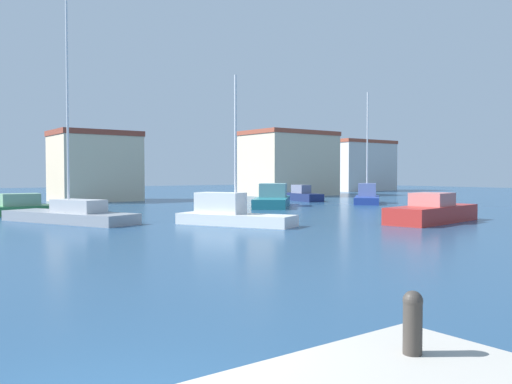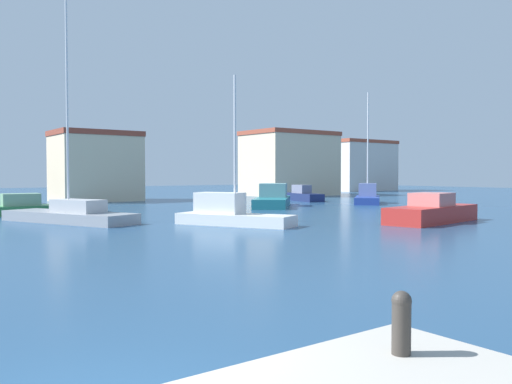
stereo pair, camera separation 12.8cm
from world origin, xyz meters
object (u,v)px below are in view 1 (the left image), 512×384
sailboat_white_near_pier (230,213)px  sailboat_blue_behind_lamppost (367,196)px  sailboat_grey_mid_harbor (71,213)px  motorboat_teal_inner_mooring (273,198)px  mooring_bollard (413,320)px  motorboat_green_far_left (36,208)px  motorboat_red_far_right (432,212)px  motorboat_navy_distant_north (302,195)px

sailboat_white_near_pier → sailboat_blue_behind_lamppost: 22.86m
sailboat_grey_mid_harbor → motorboat_teal_inner_mooring: bearing=14.3°
mooring_bollard → sailboat_white_near_pier: (10.83, 19.21, -0.58)m
mooring_bollard → motorboat_green_far_left: mooring_bollard is taller
sailboat_blue_behind_lamppost → motorboat_red_far_right: bearing=-127.9°
sailboat_white_near_pier → motorboat_navy_distant_north: size_ratio=1.31×
mooring_bollard → motorboat_teal_inner_mooring: (22.15, 29.97, -0.55)m
sailboat_grey_mid_harbor → motorboat_green_far_left: bearing=90.0°
mooring_bollard → motorboat_red_far_right: motorboat_red_far_right is taller
motorboat_teal_inner_mooring → sailboat_blue_behind_lamppost: bearing=-8.5°
motorboat_red_far_right → motorboat_teal_inner_mooring: bearing=83.7°
sailboat_blue_behind_lamppost → sailboat_grey_mid_harbor: bearing=-173.6°
mooring_bollard → motorboat_red_far_right: bearing=34.4°
motorboat_navy_distant_north → motorboat_teal_inner_mooring: motorboat_teal_inner_mooring is taller
motorboat_teal_inner_mooring → sailboat_grey_mid_harbor: bearing=-165.7°
sailboat_grey_mid_harbor → sailboat_white_near_pier: (6.06, -6.31, 0.13)m
mooring_bollard → motorboat_green_far_left: (4.77, 32.57, -0.76)m
motorboat_red_far_right → motorboat_teal_inner_mooring: motorboat_teal_inner_mooring is taller
motorboat_navy_distant_north → sailboat_blue_behind_lamppost: 6.90m
motorboat_navy_distant_north → sailboat_grey_mid_harbor: bearing=-159.0°
motorboat_navy_distant_north → motorboat_green_far_left: 25.37m
sailboat_blue_behind_lamppost → motorboat_teal_inner_mooring: 9.66m
sailboat_grey_mid_harbor → motorboat_navy_distant_north: sailboat_grey_mid_harbor is taller
sailboat_grey_mid_harbor → motorboat_navy_distant_north: bearing=21.0°
sailboat_white_near_pier → motorboat_navy_distant_north: bearing=39.9°
motorboat_green_far_left → sailboat_grey_mid_harbor: bearing=-90.0°
mooring_bollard → sailboat_white_near_pier: 22.06m
sailboat_grey_mid_harbor → motorboat_red_far_right: (15.61, -11.57, 0.09)m
sailboat_grey_mid_harbor → motorboat_teal_inner_mooring: (17.38, 4.44, 0.16)m
mooring_bollard → motorboat_green_far_left: bearing=81.7°
sailboat_white_near_pier → sailboat_blue_behind_lamppost: bearing=24.1°
sailboat_white_near_pier → motorboat_navy_distant_north: sailboat_white_near_pier is taller
sailboat_blue_behind_lamppost → motorboat_red_far_right: 18.46m
mooring_bollard → motorboat_teal_inner_mooring: size_ratio=0.08×
sailboat_grey_mid_harbor → motorboat_green_far_left: 7.04m
sailboat_grey_mid_harbor → motorboat_teal_inner_mooring: sailboat_grey_mid_harbor is taller
mooring_bollard → sailboat_grey_mid_harbor: 25.98m
mooring_bollard → sailboat_grey_mid_harbor: size_ratio=0.05×
mooring_bollard → motorboat_teal_inner_mooring: motorboat_teal_inner_mooring is taller
motorboat_navy_distant_north → motorboat_green_far_left: size_ratio=0.70×
mooring_bollard → sailboat_blue_behind_lamppost: bearing=42.0°
sailboat_blue_behind_lamppost → motorboat_red_far_right: (-11.33, -14.57, -0.05)m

